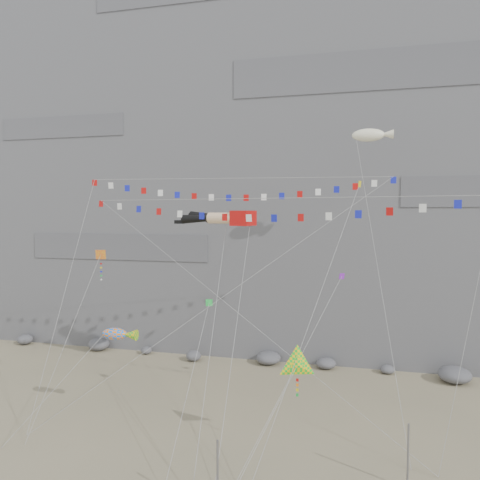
{
  "coord_description": "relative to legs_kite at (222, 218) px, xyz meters",
  "views": [
    {
      "loc": [
        8.98,
        -30.7,
        16.02
      ],
      "look_at": [
        -1.07,
        9.0,
        13.57
      ],
      "focal_mm": 35.0,
      "sensor_mm": 36.0,
      "label": 1
    }
  ],
  "objects": [
    {
      "name": "anchor_pole_right",
      "position": [
        14.09,
        -10.04,
        -13.58
      ],
      "size": [
        0.12,
        0.12,
        3.85
      ],
      "primitive_type": "cylinder",
      "color": "slate",
      "rests_on": "ground"
    },
    {
      "name": "blimp_windsock",
      "position": [
        11.85,
        4.83,
        7.15
      ],
      "size": [
        4.72,
        13.68,
        26.23
      ],
      "color": "#FAF4CD",
      "rests_on": "ground"
    },
    {
      "name": "flag_banner_lower",
      "position": [
        4.07,
        -3.48,
        1.51
      ],
      "size": [
        30.22,
        8.0,
        21.36
      ],
      "color": "#B90D0B",
      "rests_on": "ground"
    },
    {
      "name": "legs_kite",
      "position": [
        0.0,
        0.0,
        0.0
      ],
      "size": [
        8.38,
        17.61,
        22.05
      ],
      "rotation": [
        0.0,
        0.0,
        -0.18
      ],
      "color": "#B90D0B",
      "rests_on": "ground"
    },
    {
      "name": "delta_kite",
      "position": [
        7.48,
        -8.67,
        -9.21
      ],
      "size": [
        4.5,
        6.82,
        9.31
      ],
      "color": "yellow",
      "rests_on": "ground"
    },
    {
      "name": "small_kite_a",
      "position": [
        0.06,
        1.21,
        -0.11
      ],
      "size": [
        2.89,
        16.03,
        22.0
      ],
      "color": "orange",
      "rests_on": "ground"
    },
    {
      "name": "talus_boulders",
      "position": [
        2.12,
        9.9,
        -14.9
      ],
      "size": [
        60.0,
        3.0,
        1.2
      ],
      "primitive_type": null,
      "color": "slate",
      "rests_on": "ground"
    },
    {
      "name": "ground",
      "position": [
        2.12,
        -7.1,
        -15.5
      ],
      "size": [
        120.0,
        120.0,
        0.0
      ],
      "primitive_type": "plane",
      "color": "gray",
      "rests_on": "ground"
    },
    {
      "name": "small_kite_d",
      "position": [
        11.02,
        -0.69,
        2.21
      ],
      "size": [
        6.48,
        13.66,
        23.12
      ],
      "color": "#D7C312",
      "rests_on": "ground"
    },
    {
      "name": "anchor_pole_center",
      "position": [
        4.22,
        -15.36,
        -13.38
      ],
      "size": [
        0.12,
        0.12,
        4.25
      ],
      "primitive_type": "cylinder",
      "color": "slate",
      "rests_on": "ground"
    },
    {
      "name": "cliff",
      "position": [
        2.12,
        24.9,
        9.5
      ],
      "size": [
        80.0,
        28.0,
        50.0
      ],
      "primitive_type": "cube",
      "color": "slate",
      "rests_on": "ground"
    },
    {
      "name": "small_kite_c",
      "position": [
        0.05,
        -3.96,
        -6.6
      ],
      "size": [
        1.14,
        10.69,
        13.49
      ],
      "color": "green",
      "rests_on": "ground"
    },
    {
      "name": "harlequin_kite",
      "position": [
        -8.51,
        -5.07,
        -2.89
      ],
      "size": [
        3.22,
        7.05,
        14.27
      ],
      "color": "red",
      "rests_on": "ground"
    },
    {
      "name": "fish_windsock",
      "position": [
        -6.3,
        -6.98,
        -8.52
      ],
      "size": [
        7.56,
        5.72,
        10.37
      ],
      "color": "orange",
      "rests_on": "ground"
    },
    {
      "name": "flag_banner_upper",
      "position": [
        0.99,
        1.15,
        3.38
      ],
      "size": [
        25.7,
        12.71,
        25.35
      ],
      "color": "#B90D0B",
      "rests_on": "ground"
    },
    {
      "name": "small_kite_b",
      "position": [
        9.81,
        -1.39,
        -4.69
      ],
      "size": [
        6.22,
        11.37,
        16.4
      ],
      "color": "purple",
      "rests_on": "ground"
    }
  ]
}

